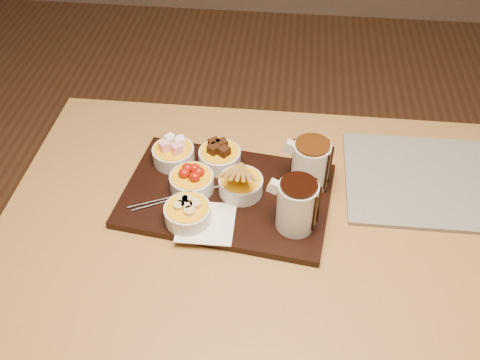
# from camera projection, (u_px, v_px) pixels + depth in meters

# --- Properties ---
(dining_table) EXTENTS (1.20, 0.80, 0.75)m
(dining_table) POSITION_uv_depth(u_px,v_px,m) (271.00, 248.00, 1.24)
(dining_table) COLOR #A1763C
(dining_table) RESTS_ON ground
(serving_board) EXTENTS (0.49, 0.35, 0.02)m
(serving_board) POSITION_uv_depth(u_px,v_px,m) (227.00, 195.00, 1.21)
(serving_board) COLOR black
(serving_board) RESTS_ON dining_table
(napkin) EXTENTS (0.12, 0.12, 0.00)m
(napkin) POSITION_uv_depth(u_px,v_px,m) (206.00, 223.00, 1.14)
(napkin) COLOR white
(napkin) RESTS_ON serving_board
(bowl_marshmallows) EXTENTS (0.10, 0.10, 0.04)m
(bowl_marshmallows) POSITION_uv_depth(u_px,v_px,m) (174.00, 155.00, 1.27)
(bowl_marshmallows) COLOR beige
(bowl_marshmallows) RESTS_ON serving_board
(bowl_cake) EXTENTS (0.10, 0.10, 0.04)m
(bowl_cake) POSITION_uv_depth(u_px,v_px,m) (220.00, 158.00, 1.27)
(bowl_cake) COLOR beige
(bowl_cake) RESTS_ON serving_board
(bowl_strawberries) EXTENTS (0.10, 0.10, 0.04)m
(bowl_strawberries) POSITION_uv_depth(u_px,v_px,m) (192.00, 182.00, 1.20)
(bowl_strawberries) COLOR beige
(bowl_strawberries) RESTS_ON serving_board
(bowl_biscotti) EXTENTS (0.10, 0.10, 0.04)m
(bowl_biscotti) POSITION_uv_depth(u_px,v_px,m) (241.00, 186.00, 1.20)
(bowl_biscotti) COLOR beige
(bowl_biscotti) RESTS_ON serving_board
(bowl_bananas) EXTENTS (0.10, 0.10, 0.04)m
(bowl_bananas) POSITION_uv_depth(u_px,v_px,m) (188.00, 214.00, 1.13)
(bowl_bananas) COLOR beige
(bowl_bananas) RESTS_ON serving_board
(pitcher_dark_chocolate) EXTENTS (0.09, 0.09, 0.11)m
(pitcher_dark_chocolate) POSITION_uv_depth(u_px,v_px,m) (297.00, 206.00, 1.10)
(pitcher_dark_chocolate) COLOR silver
(pitcher_dark_chocolate) RESTS_ON serving_board
(pitcher_milk_chocolate) EXTENTS (0.09, 0.09, 0.11)m
(pitcher_milk_chocolate) POSITION_uv_depth(u_px,v_px,m) (310.00, 165.00, 1.19)
(pitcher_milk_chocolate) COLOR silver
(pitcher_milk_chocolate) RESTS_ON serving_board
(fondue_skewers) EXTENTS (0.14, 0.25, 0.01)m
(fondue_skewers) POSITION_uv_depth(u_px,v_px,m) (185.00, 194.00, 1.20)
(fondue_skewers) COLOR silver
(fondue_skewers) RESTS_ON serving_board
(newspaper) EXTENTS (0.39, 0.31, 0.01)m
(newspaper) POSITION_uv_depth(u_px,v_px,m) (429.00, 181.00, 1.26)
(newspaper) COLOR beige
(newspaper) RESTS_ON dining_table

